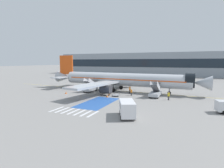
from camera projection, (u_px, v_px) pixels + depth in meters
The scene contains 23 objects.
ground_plane at pixel (122, 91), 48.34m from camera, with size 600.00×600.00×0.00m, color gray.
apron_leadline_yellow at pixel (123, 91), 48.64m from camera, with size 0.20×79.24×0.01m, color gold.
apron_stand_patch_blue at pixel (98, 103), 35.08m from camera, with size 5.37×10.90×0.01m, color #2856A8.
apron_walkway_bar_0 at pixel (57, 109), 30.19m from camera, with size 0.44×3.60×0.01m, color silver.
apron_walkway_bar_1 at pixel (62, 110), 29.72m from camera, with size 0.44×3.60×0.01m, color silver.
apron_walkway_bar_2 at pixel (68, 111), 29.25m from camera, with size 0.44×3.60×0.01m, color silver.
apron_walkway_bar_3 at pixel (74, 111), 28.77m from camera, with size 0.44×3.60×0.01m, color silver.
apron_walkway_bar_4 at pixel (80, 112), 28.30m from camera, with size 0.44×3.60×0.01m, color silver.
apron_walkway_bar_5 at pixel (86, 113), 27.83m from camera, with size 0.44×3.60×0.01m, color silver.
apron_walkway_bar_6 at pixel (93, 114), 27.35m from camera, with size 0.44×3.60×0.01m, color silver.
airliner at pixel (121, 79), 48.51m from camera, with size 44.48×35.29×10.14m.
boarding_stairs_forward at pixel (155, 93), 40.61m from camera, with size 2.30×5.27×3.92m.
boarding_stairs_aft at pixel (90, 88), 47.91m from camera, with size 2.30×5.27×3.92m.
fuel_tanker at pixel (127, 78), 70.66m from camera, with size 3.63×9.98×3.54m.
service_van_1 at pixel (127, 108), 25.77m from camera, with size 3.70×4.82×2.41m.
baggage_cart at pixel (116, 95), 41.86m from camera, with size 2.09×2.89×0.87m.
ground_crew_0 at pixel (131, 92), 42.17m from camera, with size 0.49×0.42×1.59m.
ground_crew_1 at pixel (130, 89), 44.90m from camera, with size 0.49×0.42×1.88m.
ground_crew_2 at pixel (169, 95), 37.09m from camera, with size 0.49×0.40×1.80m.
traffic_cone_0 at pixel (66, 93), 44.87m from camera, with size 0.49×0.49×0.54m.
traffic_cone_1 at pixel (107, 96), 40.35m from camera, with size 0.59×0.59×0.65m.
traffic_cone_2 at pixel (109, 94), 42.92m from camera, with size 0.46×0.46×0.51m.
terminal_building at pixel (158, 64), 103.69m from camera, with size 129.99×12.10×13.38m.
Camera 1 is at (16.41, -44.87, 8.15)m, focal length 28.00 mm.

